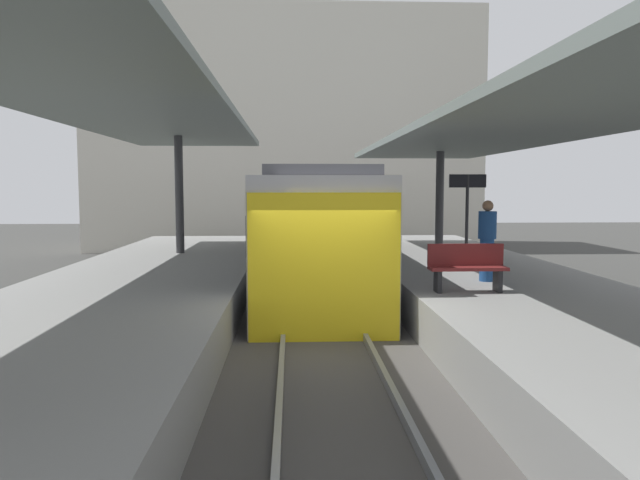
{
  "coord_description": "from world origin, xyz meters",
  "views": [
    {
      "loc": [
        -0.57,
        -9.99,
        2.87
      ],
      "look_at": [
        0.06,
        3.23,
        1.74
      ],
      "focal_mm": 34.03,
      "sensor_mm": 36.0,
      "label": 1
    }
  ],
  "objects_px": {
    "platform_bench": "(467,266)",
    "passenger_near_bench": "(487,239)",
    "platform_sign": "(467,199)",
    "commuter_train": "(313,232)"
  },
  "relations": [
    {
      "from": "commuter_train",
      "to": "platform_sign",
      "type": "bearing_deg",
      "value": -21.71
    },
    {
      "from": "platform_bench",
      "to": "platform_sign",
      "type": "relative_size",
      "value": 0.63
    },
    {
      "from": "platform_bench",
      "to": "passenger_near_bench",
      "type": "bearing_deg",
      "value": 57.67
    },
    {
      "from": "platform_sign",
      "to": "passenger_near_bench",
      "type": "xyz_separation_m",
      "value": [
        -0.33,
        -2.57,
        -0.78
      ]
    },
    {
      "from": "commuter_train",
      "to": "platform_bench",
      "type": "xyz_separation_m",
      "value": [
        2.62,
        -5.23,
        -0.26
      ]
    },
    {
      "from": "platform_bench",
      "to": "passenger_near_bench",
      "type": "relative_size",
      "value": 0.86
    },
    {
      "from": "platform_bench",
      "to": "passenger_near_bench",
      "type": "xyz_separation_m",
      "value": [
        0.75,
        1.18,
        0.38
      ]
    },
    {
      "from": "platform_sign",
      "to": "passenger_near_bench",
      "type": "height_order",
      "value": "platform_sign"
    },
    {
      "from": "commuter_train",
      "to": "platform_bench",
      "type": "distance_m",
      "value": 5.86
    },
    {
      "from": "platform_bench",
      "to": "platform_sign",
      "type": "bearing_deg",
      "value": 73.93
    }
  ]
}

